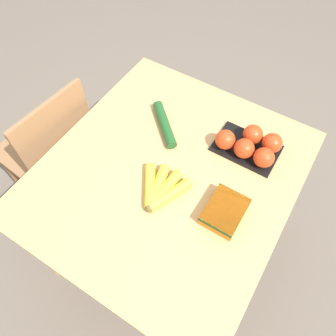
% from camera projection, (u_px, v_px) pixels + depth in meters
% --- Properties ---
extents(ground_plane, '(12.00, 12.00, 0.00)m').
position_uv_depth(ground_plane, '(168.00, 239.00, 1.90)').
color(ground_plane, '#665B51').
extents(dining_table, '(1.05, 0.95, 0.73)m').
position_uv_depth(dining_table, '(168.00, 186.00, 1.38)').
color(dining_table, tan).
rests_on(dining_table, ground_plane).
extents(chair, '(0.45, 0.44, 0.86)m').
position_uv_depth(chair, '(52.00, 150.00, 1.70)').
color(chair, '#8E6642').
rests_on(chair, ground_plane).
extents(banana_bunch, '(0.20, 0.20, 0.04)m').
position_uv_depth(banana_bunch, '(160.00, 190.00, 1.23)').
color(banana_bunch, brown).
rests_on(banana_bunch, dining_table).
extents(tomato_pack, '(0.18, 0.26, 0.09)m').
position_uv_depth(tomato_pack, '(251.00, 145.00, 1.31)').
color(tomato_pack, black).
rests_on(tomato_pack, dining_table).
extents(carrot_bag, '(0.17, 0.13, 0.05)m').
position_uv_depth(carrot_bag, '(225.00, 211.00, 1.17)').
color(carrot_bag, orange).
rests_on(carrot_bag, dining_table).
extents(cucumber_near, '(0.20, 0.21, 0.04)m').
position_uv_depth(cucumber_near, '(165.00, 124.00, 1.40)').
color(cucumber_near, '#1E5123').
rests_on(cucumber_near, dining_table).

